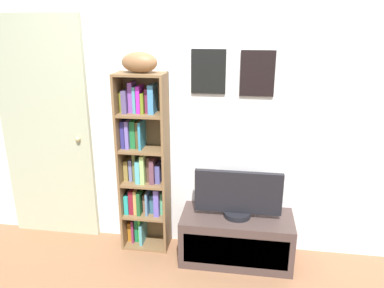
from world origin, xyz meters
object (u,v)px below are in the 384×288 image
television (238,195)px  door (46,132)px  football (139,62)px  tv_stand (236,238)px  bookshelf (143,165)px

television → door: 1.75m
door → television: bearing=-6.3°
football → tv_stand: football is taller
tv_stand → door: (-1.69, 0.19, 0.79)m
bookshelf → football: 0.85m
television → bookshelf: bearing=171.7°
bookshelf → football: (0.02, -0.03, 0.85)m
bookshelf → door: 0.91m
bookshelf → football: football is taller
football → tv_stand: (0.79, -0.09, -1.41)m
tv_stand → door: bearing=173.7°
television → door: door is taller
football → door: size_ratio=0.15×
tv_stand → door: size_ratio=0.46×
bookshelf → football: size_ratio=5.30×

